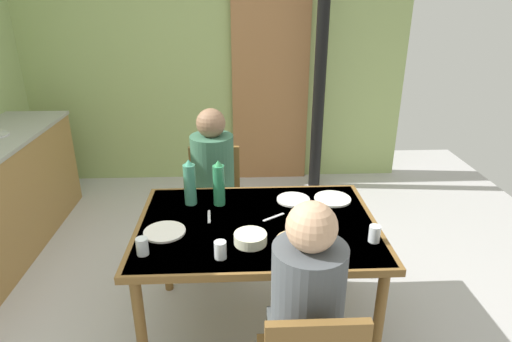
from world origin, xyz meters
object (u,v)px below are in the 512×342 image
water_bottle_green_near (190,183)px  serving_bowl_center (250,238)px  dining_table (257,234)px  person_near_diner (307,297)px  chair_far_diner (215,198)px  person_far_diner (213,170)px  water_bottle_green_far (219,184)px

water_bottle_green_near → serving_bowl_center: (0.35, -0.46, -0.11)m
dining_table → person_near_diner: (0.17, -0.69, 0.11)m
water_bottle_green_near → chair_far_diner: bearing=79.1°
person_far_diner → water_bottle_green_far: 0.47m
water_bottle_green_near → water_bottle_green_far: bearing=-5.6°
dining_table → person_far_diner: size_ratio=1.74×
serving_bowl_center → dining_table: bearing=78.0°
water_bottle_green_near → serving_bowl_center: 0.59m
water_bottle_green_near → water_bottle_green_far: (0.17, -0.02, -0.00)m
person_near_diner → dining_table: bearing=103.8°
water_bottle_green_far → water_bottle_green_near: bearing=174.4°
dining_table → person_far_diner: person_far_diner is taller
water_bottle_green_near → serving_bowl_center: bearing=-53.3°
person_far_diner → serving_bowl_center: 0.94m
person_near_diner → serving_bowl_center: person_near_diner is taller
person_near_diner → water_bottle_green_far: (-0.39, 0.93, 0.10)m
person_near_diner → serving_bowl_center: bearing=114.2°
chair_far_diner → water_bottle_green_far: 0.71m
serving_bowl_center → water_bottle_green_near: bearing=126.7°
water_bottle_green_far → serving_bowl_center: size_ratio=1.69×
person_near_diner → serving_bowl_center: (-0.22, 0.48, -0.01)m
person_near_diner → person_far_diner: (-0.45, 1.39, 0.00)m
person_far_diner → water_bottle_green_near: (-0.11, -0.44, 0.10)m
person_near_diner → person_far_diner: bearing=108.0°
person_far_diner → water_bottle_green_near: size_ratio=2.67×
chair_far_diner → water_bottle_green_far: size_ratio=3.04×
water_bottle_green_far → dining_table: bearing=-47.2°
person_far_diner → water_bottle_green_near: bearing=75.8°
chair_far_diner → serving_bowl_center: chair_far_diner is taller
chair_far_diner → person_near_diner: size_ratio=1.13×
water_bottle_green_near → serving_bowl_center: size_ratio=1.70×
dining_table → water_bottle_green_far: water_bottle_green_far is taller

